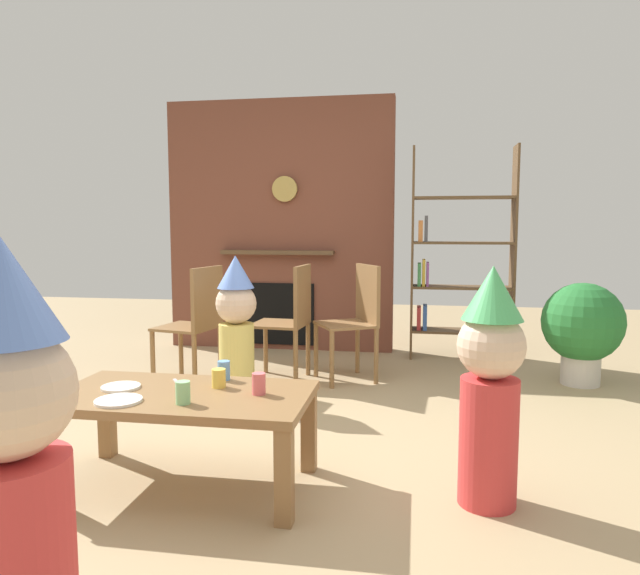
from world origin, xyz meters
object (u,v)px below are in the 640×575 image
at_px(bookshelf, 455,262).
at_px(child_in_pink, 490,380).
at_px(coffee_table, 183,407).
at_px(dining_chair_right, 357,315).
at_px(paper_cup_far_left, 259,384).
at_px(paper_cup_near_right, 224,370).
at_px(child_with_cone_hat, 10,462).
at_px(paper_plate_front, 121,387).
at_px(potted_plant_tall, 583,326).
at_px(paper_cup_near_left, 183,393).
at_px(paper_cup_center, 219,378).
at_px(dining_chair_left, 197,319).
at_px(child_by_the_chairs, 236,325).
at_px(birthday_cake_slice, 63,388).
at_px(paper_plate_rear, 118,401).
at_px(dining_chair_middle, 291,315).

bearing_deg(bookshelf, child_in_pink, -90.45).
relative_size(coffee_table, dining_chair_right, 1.29).
height_order(paper_cup_far_left, dining_chair_right, dining_chair_right).
relative_size(paper_cup_near_right, child_with_cone_hat, 0.08).
bearing_deg(paper_plate_front, paper_cup_far_left, 1.09).
distance_m(paper_cup_far_left, potted_plant_tall, 2.86).
bearing_deg(potted_plant_tall, paper_cup_near_left, -133.84).
height_order(paper_cup_center, dining_chair_left, dining_chair_left).
height_order(child_by_the_chairs, dining_chair_left, child_by_the_chairs).
bearing_deg(birthday_cake_slice, paper_cup_far_left, 11.16).
bearing_deg(paper_cup_near_left, child_with_cone_hat, -89.75).
bearing_deg(paper_cup_near_left, bookshelf, 66.82).
relative_size(paper_cup_center, dining_chair_left, 0.10).
distance_m(coffee_table, paper_plate_front, 0.32).
bearing_deg(paper_plate_rear, paper_cup_far_left, 20.55).
height_order(birthday_cake_slice, child_with_cone_hat, child_with_cone_hat).
bearing_deg(paper_cup_center, coffee_table, -141.43).
bearing_deg(child_by_the_chairs, child_with_cone_hat, -1.74).
distance_m(child_by_the_chairs, dining_chair_right, 1.02).
height_order(coffee_table, paper_cup_near_right, paper_cup_near_right).
bearing_deg(birthday_cake_slice, bookshelf, 58.18).
relative_size(birthday_cake_slice, child_by_the_chairs, 0.10).
bearing_deg(child_in_pink, paper_cup_center, -4.79).
height_order(paper_cup_near_right, paper_plate_front, paper_cup_near_right).
height_order(coffee_table, paper_cup_near_left, paper_cup_near_left).
bearing_deg(paper_cup_near_right, paper_plate_front, -152.71).
xyz_separation_m(child_in_pink, child_by_the_chairs, (-1.52, 1.26, -0.02)).
bearing_deg(bookshelf, dining_chair_left, -146.87).
relative_size(paper_cup_near_right, dining_chair_middle, 0.11).
height_order(coffee_table, dining_chair_left, dining_chair_left).
distance_m(paper_plate_front, dining_chair_middle, 1.92).
bearing_deg(child_by_the_chairs, coffee_table, 0.00).
height_order(bookshelf, paper_cup_center, bookshelf).
height_order(dining_chair_middle, dining_chair_right, same).
distance_m(coffee_table, child_with_cone_hat, 1.24).
xyz_separation_m(paper_plate_rear, potted_plant_tall, (2.50, 2.32, 0.00)).
bearing_deg(paper_plate_front, dining_chair_right, 65.77).
distance_m(paper_cup_near_right, birthday_cake_slice, 0.72).
distance_m(paper_cup_center, birthday_cake_slice, 0.68).
xyz_separation_m(paper_cup_near_left, paper_cup_center, (0.06, 0.27, -0.01)).
xyz_separation_m(bookshelf, birthday_cake_slice, (-1.88, -3.03, -0.40)).
xyz_separation_m(coffee_table, paper_cup_far_left, (0.35, 0.03, 0.12)).
distance_m(coffee_table, child_in_pink, 1.37).
distance_m(paper_cup_center, dining_chair_middle, 1.79).
relative_size(paper_plate_front, child_by_the_chairs, 0.18).
distance_m(paper_cup_far_left, paper_plate_front, 0.66).
relative_size(bookshelf, birthday_cake_slice, 19.00).
bearing_deg(dining_chair_left, dining_chair_right, -150.33).
bearing_deg(child_with_cone_hat, bookshelf, -21.13).
distance_m(coffee_table, potted_plant_tall, 3.13).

